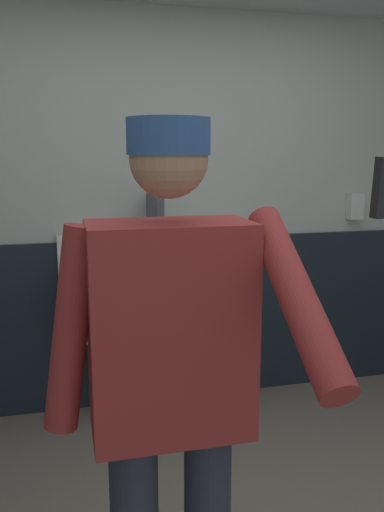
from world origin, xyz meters
The scene contains 7 objects.
wall_back centered at (0.00, 1.77, 1.26)m, with size 4.75×0.12×2.51m, color silver.
wainscot_band_back centered at (0.00, 1.70, 0.55)m, with size 4.15×0.03×1.10m, color #19232D.
urinal_left centered at (-0.53, 1.55, 0.78)m, with size 0.40×0.34×1.24m.
urinal_middle centered at (0.22, 1.55, 0.78)m, with size 0.40×0.34×1.24m.
privacy_divider_panel centered at (-0.16, 1.48, 0.95)m, with size 0.04×0.40×0.90m, color #4C4C51.
person centered at (-0.42, -0.26, 1.02)m, with size 0.66×0.60×1.73m.
soap_dispenser centered at (1.28, 1.67, 1.28)m, with size 0.10×0.07×0.18m, color silver.
Camera 1 is at (-0.69, -1.61, 1.64)m, focal length 37.19 mm.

